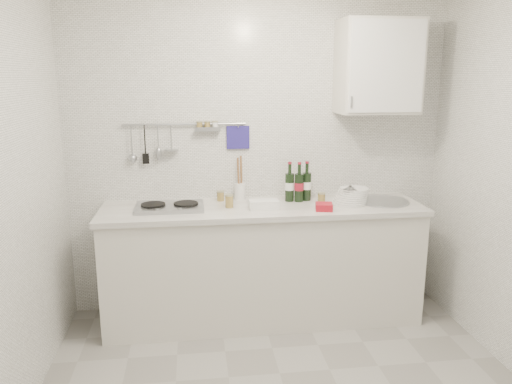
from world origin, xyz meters
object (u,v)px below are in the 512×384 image
plate_stack_hob (163,207)px  wine_bottles (298,182)px  wall_cabinet (378,67)px  utensil_crock (240,189)px  plate_stack_sink (352,196)px

plate_stack_hob → wine_bottles: 1.06m
wall_cabinet → wine_bottles: 1.06m
plate_stack_hob → wine_bottles: size_ratio=0.88×
wine_bottles → utensil_crock: 0.47m
utensil_crock → wine_bottles: bearing=-14.0°
plate_stack_sink → wall_cabinet: bearing=30.7°
wall_cabinet → plate_stack_sink: wall_cabinet is taller
plate_stack_sink → plate_stack_hob: bearing=179.1°
wall_cabinet → utensil_crock: wall_cabinet is taller
wall_cabinet → plate_stack_hob: wall_cabinet is taller
plate_stack_sink → utensil_crock: utensil_crock is taller
wall_cabinet → wine_bottles: bearing=180.0°
plate_stack_hob → plate_stack_sink: (1.44, -0.02, 0.04)m
wall_cabinet → plate_stack_sink: bearing=-149.3°
plate_stack_sink → utensil_crock: (-0.85, 0.24, 0.03)m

